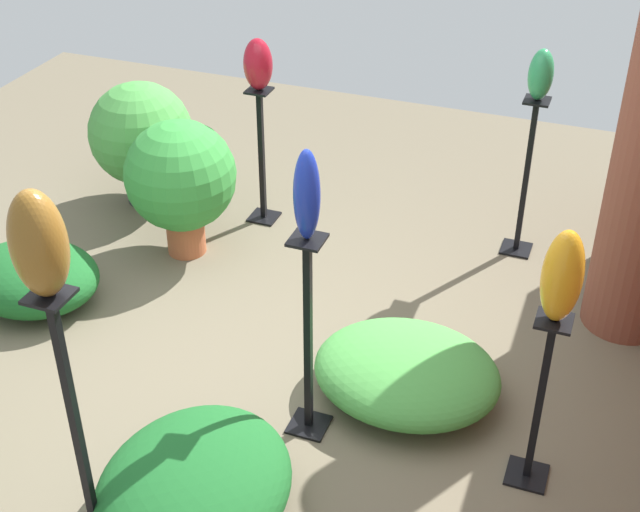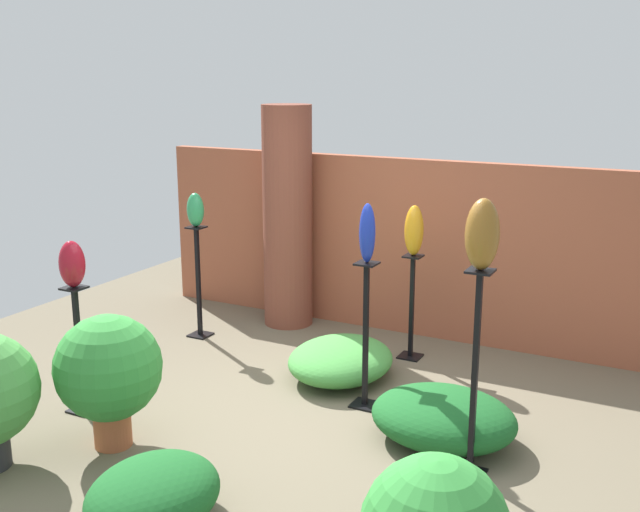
{
  "view_description": "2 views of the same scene",
  "coord_description": "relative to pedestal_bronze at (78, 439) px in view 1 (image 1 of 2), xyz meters",
  "views": [
    {
      "loc": [
        3.5,
        1.7,
        3.29
      ],
      "look_at": [
        -0.23,
        0.3,
        0.71
      ],
      "focal_mm": 50.0,
      "sensor_mm": 36.0,
      "label": 1
    },
    {
      "loc": [
        2.49,
        -4.53,
        2.54
      ],
      "look_at": [
        -0.07,
        0.38,
        1.18
      ],
      "focal_mm": 42.0,
      "sensor_mm": 36.0,
      "label": 2
    }
  ],
  "objects": [
    {
      "name": "art_vase_jade",
      "position": [
        -3.14,
        1.34,
        0.63
      ],
      "size": [
        0.17,
        0.15,
        0.33
      ],
      "primitive_type": "ellipsoid",
      "color": "#2D9356",
      "rests_on": "pedestal_jade"
    },
    {
      "name": "pedestal_bronze",
      "position": [
        0.0,
        0.0,
        0.0
      ],
      "size": [
        0.2,
        0.2,
        1.38
      ],
      "color": "black",
      "rests_on": "ground"
    },
    {
      "name": "art_vase_amber",
      "position": [
        -1.08,
        1.76,
        0.55
      ],
      "size": [
        0.17,
        0.18,
        0.45
      ],
      "primitive_type": "ellipsoid",
      "color": "orange",
      "rests_on": "pedestal_amber"
    },
    {
      "name": "pedestal_amber",
      "position": [
        -1.08,
        1.76,
        -0.2
      ],
      "size": [
        0.2,
        0.2,
        0.96
      ],
      "color": "black",
      "rests_on": "ground"
    },
    {
      "name": "foliage_bed_east",
      "position": [
        -1.44,
        1.03,
        -0.47
      ],
      "size": [
        0.86,
        1.01,
        0.32
      ],
      "primitive_type": "ellipsoid",
      "color": "#479942",
      "rests_on": "ground"
    },
    {
      "name": "pedestal_ruby",
      "position": [
        -2.92,
        -0.46,
        -0.18
      ],
      "size": [
        0.2,
        0.2,
        0.99
      ],
      "color": "black",
      "rests_on": "ground"
    },
    {
      "name": "pedestal_cobalt",
      "position": [
        -1.03,
        0.63,
        -0.11
      ],
      "size": [
        0.2,
        0.2,
        1.16
      ],
      "color": "black",
      "rests_on": "ground"
    },
    {
      "name": "foliage_bed_center",
      "position": [
        -1.46,
        -1.37,
        -0.45
      ],
      "size": [
        0.72,
        0.85,
        0.37
      ],
      "primitive_type": "ellipsoid",
      "color": "#195923",
      "rests_on": "ground"
    },
    {
      "name": "potted_plant_walkway_edge",
      "position": [
        -2.86,
        -1.38,
        -0.11
      ],
      "size": [
        0.75,
        0.75,
        0.92
      ],
      "color": "#2D2D33",
      "rests_on": "ground"
    },
    {
      "name": "foliage_bed_west",
      "position": [
        -0.3,
        0.35,
        -0.45
      ],
      "size": [
        1.03,
        0.87,
        0.37
      ],
      "primitive_type": "ellipsoid",
      "color": "#195923",
      "rests_on": "ground"
    },
    {
      "name": "art_vase_cobalt",
      "position": [
        -1.03,
        0.63,
        0.75
      ],
      "size": [
        0.12,
        0.12,
        0.45
      ],
      "primitive_type": "ellipsoid",
      "color": "#192D9E",
      "rests_on": "pedestal_cobalt"
    },
    {
      "name": "art_vase_ruby",
      "position": [
        -2.92,
        -0.46,
        0.53
      ],
      "size": [
        0.19,
        0.2,
        0.35
      ],
      "primitive_type": "ellipsoid",
      "color": "maroon",
      "rests_on": "pedestal_ruby"
    },
    {
      "name": "art_vase_bronze",
      "position": [
        0.0,
        0.0,
        0.96
      ],
      "size": [
        0.21,
        0.21,
        0.44
      ],
      "primitive_type": "ellipsoid",
      "color": "brown",
      "rests_on": "pedestal_bronze"
    },
    {
      "name": "potted_plant_mid_right",
      "position": [
        -2.33,
        -0.77,
        -0.07
      ],
      "size": [
        0.74,
        0.74,
        0.95
      ],
      "color": "#B25B38",
      "rests_on": "ground"
    },
    {
      "name": "pedestal_jade",
      "position": [
        -3.14,
        1.34,
        -0.13
      ],
      "size": [
        0.2,
        0.2,
        1.1
      ],
      "color": "black",
      "rests_on": "ground"
    },
    {
      "name": "ground_plane",
      "position": [
        -1.33,
        0.19,
        -0.64
      ],
      "size": [
        8.0,
        8.0,
        0.0
      ],
      "primitive_type": "plane",
      "color": "#6B604C"
    }
  ]
}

